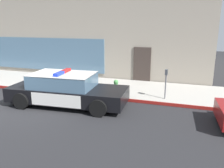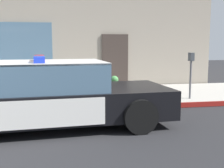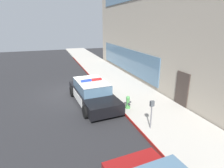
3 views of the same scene
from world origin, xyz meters
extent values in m
cube|color=#382D28|center=(4.49, 5.64, 1.05)|extent=(1.00, 0.08, 2.10)
cube|color=black|center=(2.21, 0.94, 0.50)|extent=(5.14, 2.18, 0.60)
cube|color=silver|center=(3.82, 1.05, 0.67)|extent=(1.83, 1.93, 0.05)
cube|color=silver|center=(2.05, 1.87, 0.50)|extent=(2.11, 0.17, 0.51)
cube|color=silver|center=(2.17, 0.00, 0.50)|extent=(2.11, 0.17, 0.51)
cube|color=yellow|center=(2.05, 1.89, 0.50)|extent=(0.22, 0.03, 0.26)
cube|color=slate|center=(2.01, 0.93, 1.07)|extent=(2.72, 1.84, 0.60)
cube|color=silver|center=(2.01, 0.93, 1.36)|extent=(2.72, 1.84, 0.04)
cube|color=red|center=(1.99, 1.26, 1.44)|extent=(0.24, 0.64, 0.11)
cube|color=blue|center=(2.03, 0.59, 1.44)|extent=(0.24, 0.64, 0.11)
cylinder|color=black|center=(3.81, 1.98, 0.34)|extent=(0.69, 0.26, 0.68)
cylinder|color=black|center=(3.93, 0.12, 0.34)|extent=(0.69, 0.26, 0.68)
cylinder|color=#4C994C|center=(3.88, 2.54, 0.20)|extent=(0.28, 0.28, 0.10)
cylinder|color=#4C994C|center=(3.88, 2.54, 0.47)|extent=(0.19, 0.19, 0.45)
sphere|color=#4C994C|center=(3.88, 2.54, 0.77)|extent=(0.22, 0.22, 0.22)
cylinder|color=#333338|center=(3.88, 2.54, 0.84)|extent=(0.06, 0.06, 0.05)
cylinder|color=#333338|center=(3.88, 2.39, 0.50)|extent=(0.09, 0.10, 0.09)
cylinder|color=#333338|center=(3.88, 2.68, 0.50)|extent=(0.09, 0.10, 0.09)
cylinder|color=#333338|center=(4.03, 2.54, 0.46)|extent=(0.10, 0.12, 0.12)
cylinder|color=slate|center=(6.15, 2.63, 0.70)|extent=(0.06, 0.06, 1.10)
cube|color=#474C51|center=(6.15, 2.63, 1.37)|extent=(0.12, 0.18, 0.24)
camera|label=1|loc=(7.00, -7.54, 3.47)|focal=37.34mm
camera|label=2|loc=(2.42, -5.11, 1.73)|focal=46.11mm
camera|label=3|loc=(12.48, -1.50, 4.68)|focal=29.55mm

